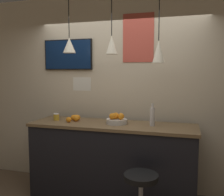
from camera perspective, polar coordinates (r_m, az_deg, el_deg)
name	(u,v)px	position (r m, az deg, el deg)	size (l,w,h in m)	color
back_wall	(120,92)	(3.76, 1.90, 1.48)	(8.00, 0.06, 2.90)	beige
service_counter	(112,161)	(3.54, 0.00, -14.16)	(2.25, 0.66, 1.04)	black
bar_stool	(141,191)	(2.93, 6.61, -20.44)	(0.39, 0.39, 0.63)	#B7B7BC
fruit_bowl	(117,120)	(3.38, 1.05, -4.98)	(0.28, 0.28, 0.15)	beige
orange_pile	(75,118)	(3.62, -8.45, -4.59)	(0.15, 0.25, 0.08)	orange
juice_bottle	(152,116)	(3.28, 9.20, -4.18)	(0.07, 0.07, 0.29)	silver
spread_jar	(56,117)	(3.73, -12.60, -4.21)	(0.08, 0.08, 0.10)	gold
pendant_lamp_left	(69,45)	(3.56, -9.73, 11.85)	(0.18, 0.18, 0.80)	black
pendant_lamp_middle	(112,45)	(3.33, -0.08, 12.12)	(0.15, 0.15, 0.82)	black
pendant_lamp_right	(159,51)	(3.20, 10.58, 10.44)	(0.15, 0.15, 0.95)	black
mounted_tv	(68,55)	(4.01, -10.01, 9.72)	(0.79, 0.04, 0.47)	black
hanging_menu_board	(82,84)	(3.21, -6.89, 3.20)	(0.24, 0.01, 0.17)	silver
wall_poster	(138,38)	(3.69, 6.00, 13.51)	(0.45, 0.01, 0.69)	#C64C3D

